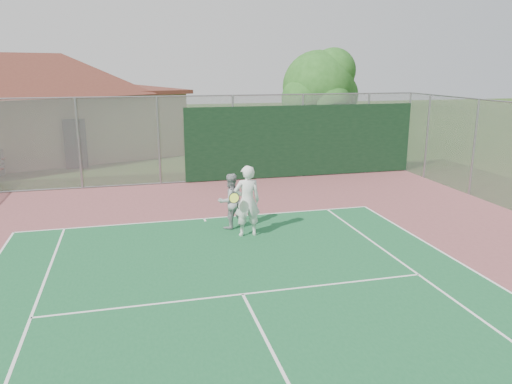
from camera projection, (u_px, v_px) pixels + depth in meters
back_fence at (236, 141)px, 20.44m from camera, size 20.08×0.11×3.53m
side_fence_right at (474, 148)px, 18.09m from camera, size 0.08×9.00×3.50m
clubhouse at (36, 95)px, 26.06m from camera, size 16.75×13.65×6.25m
tree at (320, 89)px, 23.02m from camera, size 3.92×3.71×5.46m
player_white_front at (247, 202)px, 13.78m from camera, size 1.01×0.75×2.00m
player_grey_back at (230, 202)px, 14.49m from camera, size 0.95×0.84×1.63m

